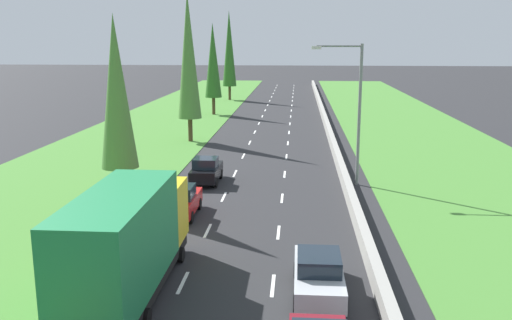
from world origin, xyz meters
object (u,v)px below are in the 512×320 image
at_px(poplar_tree_second, 117,93).
at_px(poplar_tree_fifth, 229,49).
at_px(poplar_tree_third, 189,56).
at_px(poplar_tree_fourth, 213,61).
at_px(street_light_mast, 354,104).
at_px(silver_sedan_right_lane, 318,274).
at_px(red_hatchback_left_lane, 180,201).
at_px(green_box_truck_left_lane, 128,242).
at_px(black_hatchback_left_lane, 206,170).

height_order(poplar_tree_second, poplar_tree_fifth, poplar_tree_fifth).
bearing_deg(poplar_tree_third, poplar_tree_fourth, 92.10).
distance_m(poplar_tree_fifth, street_light_mast, 53.07).
distance_m(silver_sedan_right_lane, poplar_tree_fourth, 51.41).
distance_m(red_hatchback_left_lane, poplar_tree_fourth, 41.61).
xyz_separation_m(green_box_truck_left_lane, red_hatchback_left_lane, (-0.19, 9.64, -1.35)).
xyz_separation_m(black_hatchback_left_lane, poplar_tree_fifth, (-4.75, 51.31, 7.06)).
relative_size(black_hatchback_left_lane, poplar_tree_second, 0.37).
relative_size(poplar_tree_fourth, street_light_mast, 1.26).
distance_m(red_hatchback_left_lane, poplar_tree_fifth, 59.01).
xyz_separation_m(silver_sedan_right_lane, poplar_tree_second, (-10.77, 10.64, 5.56)).
xyz_separation_m(poplar_tree_fifth, street_light_mast, (14.23, -51.06, -2.66)).
bearing_deg(poplar_tree_third, poplar_tree_second, -90.13).
height_order(green_box_truck_left_lane, red_hatchback_left_lane, green_box_truck_left_lane).
relative_size(black_hatchback_left_lane, poplar_tree_fourth, 0.34).
relative_size(black_hatchback_left_lane, poplar_tree_fifth, 0.29).
height_order(green_box_truck_left_lane, silver_sedan_right_lane, green_box_truck_left_lane).
bearing_deg(red_hatchback_left_lane, poplar_tree_fifth, 94.43).
distance_m(silver_sedan_right_lane, poplar_tree_third, 33.40).
relative_size(red_hatchback_left_lane, poplar_tree_fourth, 0.34).
bearing_deg(street_light_mast, poplar_tree_third, 132.47).
bearing_deg(street_light_mast, poplar_tree_second, -157.63).
bearing_deg(street_light_mast, black_hatchback_left_lane, -178.46).
bearing_deg(poplar_tree_fifth, poplar_tree_third, -88.73).
bearing_deg(poplar_tree_second, silver_sedan_right_lane, -44.64).
xyz_separation_m(poplar_tree_second, poplar_tree_fourth, (-0.65, 39.14, 0.35)).
bearing_deg(silver_sedan_right_lane, poplar_tree_third, 109.17).
bearing_deg(black_hatchback_left_lane, green_box_truck_left_lane, -90.11).
distance_m(black_hatchback_left_lane, poplar_tree_second, 8.63).
height_order(red_hatchback_left_lane, poplar_tree_fifth, poplar_tree_fifth).
xyz_separation_m(green_box_truck_left_lane, poplar_tree_fourth, (-4.61, 50.60, 4.54)).
relative_size(green_box_truck_left_lane, street_light_mast, 1.04).
bearing_deg(poplar_tree_third, street_light_mast, -47.53).
height_order(green_box_truck_left_lane, street_light_mast, street_light_mast).
relative_size(red_hatchback_left_lane, street_light_mast, 0.43).
height_order(green_box_truck_left_lane, black_hatchback_left_lane, green_box_truck_left_lane).
xyz_separation_m(silver_sedan_right_lane, poplar_tree_fourth, (-11.42, 49.78, 5.91)).
height_order(green_box_truck_left_lane, poplar_tree_second, poplar_tree_second).
height_order(silver_sedan_right_lane, black_hatchback_left_lane, black_hatchback_left_lane).
distance_m(green_box_truck_left_lane, black_hatchback_left_lane, 16.80).
bearing_deg(silver_sedan_right_lane, black_hatchback_left_lane, 113.07).
distance_m(green_box_truck_left_lane, poplar_tree_second, 12.82).
xyz_separation_m(red_hatchback_left_lane, black_hatchback_left_lane, (0.22, 7.10, 0.00)).
height_order(silver_sedan_right_lane, poplar_tree_fifth, poplar_tree_fifth).
height_order(silver_sedan_right_lane, poplar_tree_fourth, poplar_tree_fourth).
height_order(red_hatchback_left_lane, poplar_tree_fourth, poplar_tree_fourth).
bearing_deg(black_hatchback_left_lane, poplar_tree_third, 104.80).
xyz_separation_m(red_hatchback_left_lane, poplar_tree_fifth, (-4.52, 58.41, 7.06)).
bearing_deg(poplar_tree_fourth, poplar_tree_second, -89.05).
bearing_deg(red_hatchback_left_lane, silver_sedan_right_lane, -51.55).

